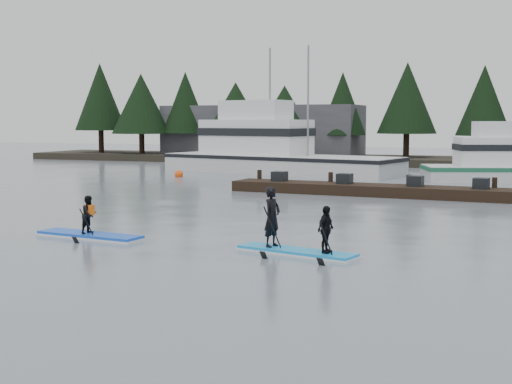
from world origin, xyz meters
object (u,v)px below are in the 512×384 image
(fishing_boat_large, at_px, (274,162))
(paddleboard_duo, at_px, (295,232))
(paddleboard_solo, at_px, (90,226))
(floating_dock, at_px, (384,190))

(fishing_boat_large, bearing_deg, paddleboard_duo, -56.49)
(paddleboard_solo, bearing_deg, floating_dock, 75.50)
(floating_dock, xyz_separation_m, paddleboard_solo, (-6.18, -15.64, 0.10))
(paddleboard_solo, bearing_deg, paddleboard_duo, 4.65)
(fishing_boat_large, xyz_separation_m, floating_dock, (10.18, -12.62, -0.47))
(floating_dock, bearing_deg, paddleboard_duo, -84.02)
(fishing_boat_large, xyz_separation_m, paddleboard_duo, (10.79, -28.54, -0.12))
(fishing_boat_large, bearing_deg, floating_dock, -38.30)
(floating_dock, relative_size, paddleboard_solo, 4.23)
(fishing_boat_large, xyz_separation_m, paddleboard_solo, (4.01, -28.26, -0.37))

